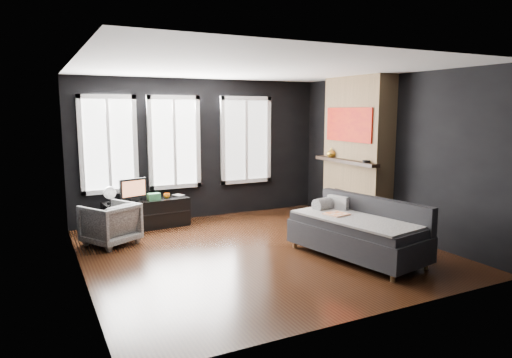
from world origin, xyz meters
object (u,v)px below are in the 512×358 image
armchair (110,222)px  media_console (147,214)px  sofa (357,229)px  monitor (133,188)px  book (175,191)px  mantel_vase (331,153)px  mug (167,195)px

armchair → media_console: bearing=-164.2°
sofa → monitor: size_ratio=3.88×
media_console → sofa: bearing=-57.2°
monitor → book: monitor is taller
media_console → mantel_vase: mantel_vase is taller
monitor → mantel_vase: bearing=-34.2°
armchair → book: 1.60m
armchair → monitor: size_ratio=1.43×
sofa → media_console: sofa is taller
armchair → book: bearing=-176.2°
media_console → armchair: bearing=-139.1°
sofa → media_console: 3.80m
sofa → armchair: sofa is taller
book → media_console: bearing=-169.0°
monitor → mug: monitor is taller
sofa → mantel_vase: mantel_vase is taller
book → mantel_vase: (2.68, -1.16, 0.70)m
armchair → mug: armchair is taller
media_console → mantel_vase: 3.57m
media_console → book: bearing=6.5°
sofa → book: (-1.73, 3.13, 0.19)m
armchair → book: armchair is taller
monitor → sofa: bearing=-67.6°
media_console → mantel_vase: (3.25, -1.05, 1.06)m
monitor → book: bearing=-8.1°
media_console → book: 0.68m
mug → sofa: bearing=-57.6°
media_console → book: (0.57, 0.11, 0.36)m
sofa → mug: bearing=111.1°
sofa → armchair: bearing=132.1°
book → mantel_vase: size_ratio=1.16×
armchair → mantel_vase: mantel_vase is taller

